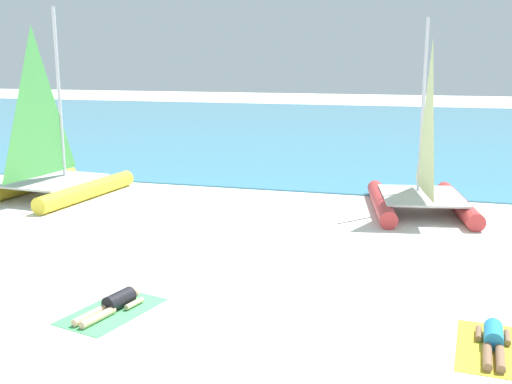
# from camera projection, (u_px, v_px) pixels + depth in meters

# --- Properties ---
(ground_plane) EXTENTS (120.00, 120.00, 0.00)m
(ground_plane) POSITION_uv_depth(u_px,v_px,m) (299.00, 194.00, 20.64)
(ground_plane) COLOR white
(ocean_water) EXTENTS (120.00, 40.00, 0.05)m
(ocean_water) POSITION_uv_depth(u_px,v_px,m) (362.00, 129.00, 39.72)
(ocean_water) COLOR teal
(ocean_water) RESTS_ON ground
(sailboat_yellow) EXTENTS (3.43, 4.96, 6.12)m
(sailboat_yellow) POSITION_uv_depth(u_px,v_px,m) (52.00, 170.00, 20.03)
(sailboat_yellow) COLOR yellow
(sailboat_yellow) RESTS_ON ground
(sailboat_red) EXTENTS (3.46, 4.74, 5.66)m
(sailboat_red) POSITION_uv_depth(u_px,v_px,m) (422.00, 185.00, 17.98)
(sailboat_red) COLOR #CC3838
(sailboat_red) RESTS_ON ground
(towel_left) EXTENTS (1.52, 2.11, 0.01)m
(towel_left) POSITION_uv_depth(u_px,v_px,m) (112.00, 311.00, 11.04)
(towel_left) COLOR #4CB266
(towel_left) RESTS_ON ground
(sunbather_left) EXTENTS (0.75, 1.56, 0.30)m
(sunbather_left) POSITION_uv_depth(u_px,v_px,m) (114.00, 304.00, 11.07)
(sunbather_left) COLOR black
(sunbather_left) RESTS_ON towel_left
(towel_right) EXTENTS (1.24, 1.98, 0.01)m
(towel_right) POSITION_uv_depth(u_px,v_px,m) (493.00, 349.00, 9.62)
(towel_right) COLOR yellow
(towel_right) RESTS_ON ground
(sunbather_right) EXTENTS (0.57, 1.57, 0.30)m
(sunbather_right) POSITION_uv_depth(u_px,v_px,m) (493.00, 339.00, 9.65)
(sunbather_right) COLOR #268CCC
(sunbather_right) RESTS_ON towel_right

